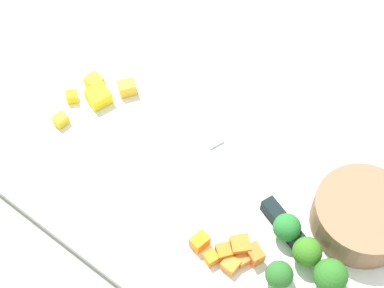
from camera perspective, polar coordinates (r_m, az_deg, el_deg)
The scene contains 20 objects.
ground_plane at distance 0.66m, azimuth 0.00°, elevation -1.06°, with size 4.00×4.00×0.00m, color #9D9C8B.
cutting_board at distance 0.65m, azimuth 0.00°, elevation -0.78°, with size 0.56×0.34×0.01m, color white.
prep_bowl at distance 0.61m, azimuth 16.45°, elevation -6.75°, with size 0.10×0.10×0.04m, color #946B49.
chef_knife at distance 0.63m, azimuth 4.87°, elevation -2.84°, with size 0.32×0.13×0.02m.
carrot_dice_0 at distance 0.58m, azimuth 4.76°, elevation -10.01°, with size 0.02×0.02×0.02m, color orange.
carrot_dice_1 at distance 0.58m, azimuth 1.88°, elevation -11.16°, with size 0.01×0.01×0.01m, color orange.
carrot_dice_2 at distance 0.59m, azimuth 0.77°, elevation -9.61°, with size 0.01×0.02×0.01m, color orange.
carrot_dice_3 at distance 0.58m, azimuth 3.13°, elevation -10.62°, with size 0.01×0.01×0.02m, color orange.
carrot_dice_4 at distance 0.58m, azimuth 3.81°, elevation -11.81°, with size 0.02×0.02×0.01m, color orange.
carrot_dice_5 at distance 0.58m, azimuth 4.99°, elevation -11.33°, with size 0.01×0.01×0.01m, color orange.
carrot_dice_6 at distance 0.58m, azimuth 6.18°, elevation -10.75°, with size 0.01×0.02×0.02m, color orange.
pepper_dice_0 at distance 0.68m, azimuth -12.82°, elevation 2.33°, with size 0.01×0.02×0.01m, color yellow.
pepper_dice_1 at distance 0.69m, azimuth -9.19°, elevation 4.62°, with size 0.02×0.03×0.02m, color yellow.
pepper_dice_2 at distance 0.69m, azimuth -6.41°, elevation 5.52°, with size 0.02×0.02×0.02m, color yellow.
pepper_dice_3 at distance 0.70m, azimuth -11.76°, elevation 4.59°, with size 0.01×0.01×0.01m, color yellow.
pepper_dice_4 at distance 0.70m, azimuth -9.45°, elevation 6.07°, with size 0.02×0.02×0.02m, color yellow.
broccoli_floret_0 at distance 0.57m, azimuth 8.60°, elevation -12.64°, with size 0.03×0.03×0.03m.
broccoli_floret_1 at distance 0.58m, azimuth 11.29°, elevation -10.40°, with size 0.03×0.03×0.03m.
broccoli_floret_2 at distance 0.59m, azimuth 9.34°, elevation -8.14°, with size 0.03×0.03×0.03m.
broccoli_floret_3 at distance 0.57m, azimuth 13.49°, elevation -12.54°, with size 0.03×0.03×0.04m.
Camera 1 is at (0.21, -0.28, 0.55)m, focal length 54.07 mm.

